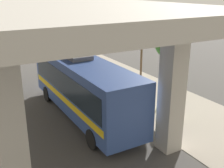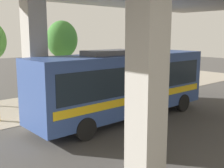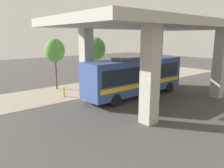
{
  "view_description": "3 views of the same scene",
  "coord_description": "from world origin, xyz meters",
  "px_view_note": "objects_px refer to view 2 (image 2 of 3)",
  "views": [
    {
      "loc": [
        8.72,
        13.53,
        7.35
      ],
      "look_at": [
        -0.42,
        -2.33,
        1.03
      ],
      "focal_mm": 45.0,
      "sensor_mm": 36.0,
      "label": 1
    },
    {
      "loc": [
        12.81,
        -10.67,
        4.4
      ],
      "look_at": [
        1.53,
        -0.74,
        1.74
      ],
      "focal_mm": 45.0,
      "sensor_mm": 36.0,
      "label": 2
    },
    {
      "loc": [
        16.09,
        -14.88,
        5.38
      ],
      "look_at": [
        1.18,
        -2.4,
        1.16
      ],
      "focal_mm": 35.0,
      "sensor_mm": 36.0,
      "label": 3
    }
  ],
  "objects_px": {
    "bus": "(124,82)",
    "planter_front": "(75,93)",
    "street_tree_near": "(62,40)",
    "planter_back": "(117,87)",
    "planter_middle": "(107,91)"
  },
  "relations": [
    {
      "from": "planter_middle",
      "to": "street_tree_near",
      "type": "relative_size",
      "value": 0.29
    },
    {
      "from": "planter_middle",
      "to": "planter_back",
      "type": "xyz_separation_m",
      "value": [
        -0.85,
        1.59,
        -0.05
      ]
    },
    {
      "from": "street_tree_near",
      "to": "bus",
      "type": "bearing_deg",
      "value": -1.86
    },
    {
      "from": "planter_front",
      "to": "street_tree_near",
      "type": "height_order",
      "value": "street_tree_near"
    },
    {
      "from": "bus",
      "to": "street_tree_near",
      "type": "bearing_deg",
      "value": 178.14
    },
    {
      "from": "planter_front",
      "to": "bus",
      "type": "bearing_deg",
      "value": 7.21
    },
    {
      "from": "bus",
      "to": "planter_front",
      "type": "bearing_deg",
      "value": -172.79
    },
    {
      "from": "planter_front",
      "to": "street_tree_near",
      "type": "distance_m",
      "value": 4.08
    },
    {
      "from": "bus",
      "to": "street_tree_near",
      "type": "xyz_separation_m",
      "value": [
        -6.26,
        0.2,
        2.08
      ]
    },
    {
      "from": "planter_back",
      "to": "bus",
      "type": "bearing_deg",
      "value": -38.22
    },
    {
      "from": "planter_middle",
      "to": "planter_back",
      "type": "bearing_deg",
      "value": 118.06
    },
    {
      "from": "bus",
      "to": "planter_front",
      "type": "xyz_separation_m",
      "value": [
        -3.81,
        -0.48,
        -1.11
      ]
    },
    {
      "from": "planter_front",
      "to": "planter_middle",
      "type": "relative_size",
      "value": 1.13
    },
    {
      "from": "planter_back",
      "to": "street_tree_near",
      "type": "relative_size",
      "value": 0.27
    },
    {
      "from": "bus",
      "to": "planter_front",
      "type": "distance_m",
      "value": 4.0
    }
  ]
}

